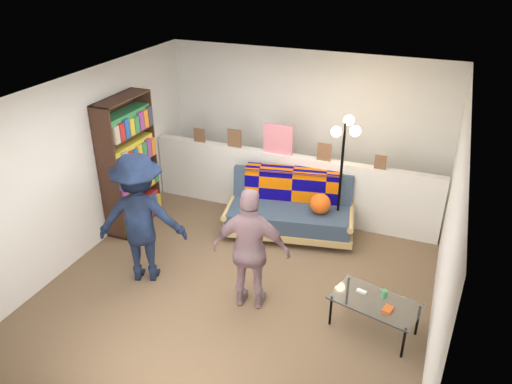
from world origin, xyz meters
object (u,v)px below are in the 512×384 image
at_px(bookshelf, 129,168).
at_px(coffee_table, 376,303).
at_px(floor_lamp, 344,154).
at_px(person_right, 251,250).
at_px(person_left, 141,218).
at_px(futon_sofa, 291,210).

relative_size(bookshelf, coffee_table, 1.90).
distance_m(bookshelf, floor_lamp, 3.05).
xyz_separation_m(bookshelf, person_right, (2.34, -1.10, -0.16)).
bearing_deg(person_left, floor_lamp, -158.35).
xyz_separation_m(bookshelf, person_left, (0.89, -1.07, -0.07)).
bearing_deg(futon_sofa, floor_lamp, 14.54).
bearing_deg(coffee_table, person_right, -176.42).
xyz_separation_m(coffee_table, person_right, (-1.41, -0.09, 0.39)).
height_order(futon_sofa, person_left, person_left).
xyz_separation_m(floor_lamp, person_left, (-2.04, -1.85, -0.43)).
distance_m(coffee_table, person_right, 1.46).
relative_size(futon_sofa, bookshelf, 1.00).
xyz_separation_m(futon_sofa, bookshelf, (-2.27, -0.61, 0.54)).
bearing_deg(person_right, coffee_table, 174.35).
bearing_deg(person_right, futon_sofa, -96.70).
relative_size(futon_sofa, person_right, 1.30).
height_order(futon_sofa, coffee_table, futon_sofa).
height_order(bookshelf, floor_lamp, bookshelf).
bearing_deg(floor_lamp, person_right, -107.31).
distance_m(coffee_table, person_left, 2.90).
distance_m(person_left, person_right, 1.45).
height_order(futon_sofa, floor_lamp, floor_lamp).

